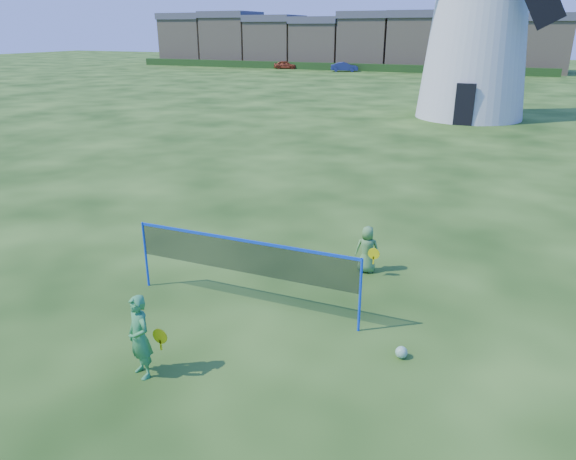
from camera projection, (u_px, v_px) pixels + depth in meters
The scene contains 10 objects.
ground at pixel (271, 300), 11.49m from camera, with size 220.00×220.00×0.00m, color black.
windmill at pixel (481, 1), 32.67m from camera, with size 15.47×6.83×20.92m.
badminton_net at pixel (243, 257), 10.84m from camera, with size 5.05×0.05×1.55m.
player_girl at pixel (140, 337), 8.76m from camera, with size 0.74×0.55×1.49m.
player_boy at pixel (367, 249), 12.66m from camera, with size 0.68×0.50×1.16m.
play_ball at pixel (401, 352), 9.45m from camera, with size 0.22×0.22×0.22m, color green.
terraced_houses at pixel (342, 40), 79.75m from camera, with size 62.16×8.40×8.19m.
hedge at pixel (324, 66), 76.08m from camera, with size 62.00×0.80×1.00m, color #193814.
car_left at pixel (286, 65), 77.97m from camera, with size 1.37×3.42×1.16m, color maroon.
car_right at pixel (344, 67), 73.12m from camera, with size 1.31×3.77×1.24m, color navy.
Camera 1 is at (4.33, -9.23, 5.54)m, focal length 32.83 mm.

